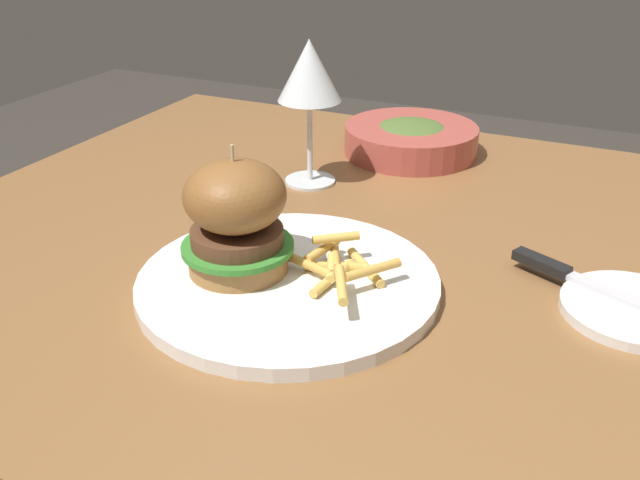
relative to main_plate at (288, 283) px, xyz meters
The scene contains 8 objects.
dining_table 0.19m from the main_plate, 52.76° to the left, with size 1.17×0.86×0.74m.
main_plate is the anchor object (origin of this frame).
burger_sandwich 0.08m from the main_plate, behind, with size 0.11×0.11×0.13m.
fries_pile 0.05m from the main_plate, 25.01° to the left, with size 0.11×0.13×0.03m.
wine_glass 0.31m from the main_plate, 111.36° to the left, with size 0.08×0.08×0.19m.
bread_plate 0.32m from the main_plate, 16.82° to the left, with size 0.13×0.13×0.01m, color white.
table_knife 0.29m from the main_plate, 23.30° to the left, with size 0.19×0.09×0.01m.
soup_bowl 0.42m from the main_plate, 92.28° to the left, with size 0.19×0.19×0.05m.
Camera 1 is at (0.18, -0.66, 1.10)m, focal length 40.00 mm.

